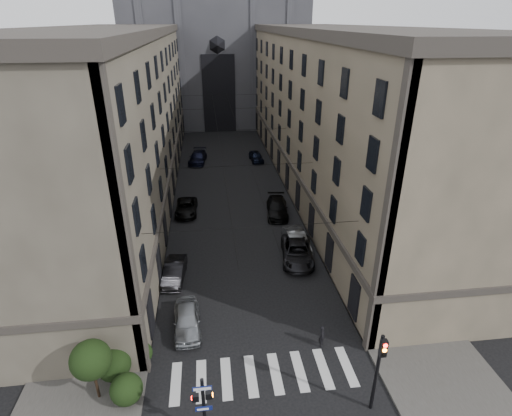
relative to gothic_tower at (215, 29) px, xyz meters
name	(u,v)px	position (x,y,z in m)	size (l,w,h in m)	color
sidewalk_left	(148,188)	(-10.50, -38.96, -17.72)	(7.00, 80.00, 0.15)	#383533
sidewalk_right	(309,181)	(10.50, -38.96, -17.72)	(7.00, 80.00, 0.15)	#383533
zebra_crossing	(263,374)	(0.00, -69.96, -17.79)	(11.00, 3.20, 0.01)	beige
building_left	(113,116)	(-13.44, -38.96, -8.45)	(13.60, 60.60, 18.85)	#4C463A
building_right	(336,110)	(13.44, -38.96, -8.45)	(13.60, 60.60, 18.85)	brown
gothic_tower	(215,29)	(0.00, 0.00, 0.00)	(35.00, 23.00, 58.00)	#2D2D33
pedestrian_signal_left	(203,404)	(-3.51, -73.46, -15.48)	(1.02, 0.38, 4.00)	black
traffic_light_right	(379,365)	(5.60, -73.04, -14.51)	(0.34, 0.50, 5.20)	black
shrub_cluster	(111,367)	(-8.72, -69.95, -16.00)	(3.90, 4.40, 3.90)	black
tram_wires	(229,131)	(0.00, -39.33, -10.55)	(14.00, 60.00, 0.43)	black
car_left_near	(187,320)	(-4.68, -65.35, -17.02)	(1.84, 4.58, 1.56)	gray
car_left_midnear	(174,272)	(-5.90, -59.27, -17.05)	(1.57, 4.52, 1.49)	black
car_left_midfar	(186,208)	(-5.34, -46.73, -17.11)	(2.30, 4.99, 1.39)	black
car_left_far	(198,157)	(-4.20, -29.30, -16.99)	(2.28, 5.60, 1.62)	black
car_right_near	(296,240)	(5.17, -55.48, -17.01)	(1.67, 4.78, 1.57)	slate
car_right_midnear	(297,252)	(4.80, -57.60, -16.99)	(2.70, 5.85, 1.63)	black
car_right_midfar	(277,208)	(4.60, -48.26, -17.00)	(2.25, 5.53, 1.61)	black
car_right_far	(256,157)	(4.61, -29.74, -17.06)	(1.75, 4.34, 1.48)	black
pedestrian	(322,336)	(4.15, -68.06, -17.00)	(0.59, 0.38, 1.61)	black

